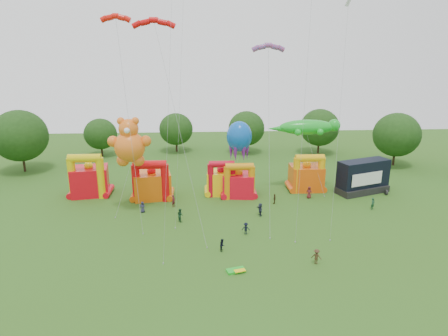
{
  "coord_description": "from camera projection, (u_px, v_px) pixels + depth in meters",
  "views": [
    {
      "loc": [
        -2.53,
        -34.21,
        22.95
      ],
      "look_at": [
        0.58,
        18.0,
        7.39
      ],
      "focal_mm": 32.0,
      "sensor_mm": 36.0,
      "label": 1
    }
  ],
  "objects": [
    {
      "name": "tree_ring",
      "position": [
        217.0,
        231.0,
        38.15
      ],
      "size": [
        122.49,
        124.58,
        12.07
      ],
      "color": "#352314",
      "rests_on": "ground"
    },
    {
      "name": "spectator_7",
      "position": [
        373.0,
        204.0,
        59.39
      ],
      "size": [
        0.79,
        0.75,
        1.82
      ],
      "primitive_type": "imported",
      "rotation": [
        0.0,
        0.0,
        0.66
      ],
      "color": "#194029",
      "rests_on": "ground"
    },
    {
      "name": "spectator_5",
      "position": [
        260.0,
        209.0,
        57.14
      ],
      "size": [
        0.87,
        1.86,
        1.92
      ],
      "primitive_type": "imported",
      "rotation": [
        0.0,
        0.0,
        4.89
      ],
      "color": "#24293C",
      "rests_on": "ground"
    },
    {
      "name": "bouncy_castle_1",
      "position": [
        152.0,
        183.0,
        63.49
      ],
      "size": [
        6.43,
        5.5,
        6.63
      ],
      "color": "#DB570B",
      "rests_on": "ground"
    },
    {
      "name": "diamond_kites",
      "position": [
        248.0,
        101.0,
        47.29
      ],
      "size": [
        22.96,
        15.75,
        40.25
      ],
      "color": "#E20A40",
      "rests_on": "ground"
    },
    {
      "name": "octopus_kite",
      "position": [
        237.0,
        151.0,
        64.45
      ],
      "size": [
        4.1,
        5.49,
        12.06
      ],
      "color": "blue",
      "rests_on": "ground"
    },
    {
      "name": "bouncy_castle_4",
      "position": [
        307.0,
        176.0,
        67.27
      ],
      "size": [
        5.33,
        4.29,
        6.56
      ],
      "color": "#EE530C",
      "rests_on": "ground"
    },
    {
      "name": "teddy_bear_kite",
      "position": [
        128.0,
        158.0,
        56.53
      ],
      "size": [
        6.14,
        4.99,
        14.05
      ],
      "color": "orange",
      "rests_on": "ground"
    },
    {
      "name": "spectator_4",
      "position": [
        275.0,
        199.0,
        61.69
      ],
      "size": [
        0.75,
        1.0,
        1.57
      ],
      "primitive_type": "imported",
      "rotation": [
        0.0,
        0.0,
        4.26
      ],
      "color": "#422E1A",
      "rests_on": "ground"
    },
    {
      "name": "gecko_kite",
      "position": [
        312.0,
        148.0,
        65.52
      ],
      "size": [
        12.15,
        6.18,
        12.06
      ],
      "color": "green",
      "rests_on": "ground"
    },
    {
      "name": "spectator_2",
      "position": [
        180.0,
        215.0,
        55.24
      ],
      "size": [
        1.08,
        1.15,
        1.89
      ],
      "primitive_type": "imported",
      "rotation": [
        0.0,
        0.0,
        2.1
      ],
      "color": "#193F23",
      "rests_on": "ground"
    },
    {
      "name": "bouncy_castle_2",
      "position": [
        221.0,
        181.0,
        65.35
      ],
      "size": [
        4.82,
        3.98,
        5.99
      ],
      "color": "yellow",
      "rests_on": "ground"
    },
    {
      "name": "ground",
      "position": [
        229.0,
        291.0,
        39.42
      ],
      "size": [
        160.0,
        160.0,
        0.0
      ],
      "primitive_type": "plane",
      "color": "#325919",
      "rests_on": "ground"
    },
    {
      "name": "spectator_6",
      "position": [
        309.0,
        192.0,
        63.9
      ],
      "size": [
        1.13,
        1.01,
        1.95
      ],
      "primitive_type": "imported",
      "rotation": [
        0.0,
        0.0,
        5.76
      ],
      "color": "maroon",
      "rests_on": "ground"
    },
    {
      "name": "spectator_1",
      "position": [
        174.0,
        201.0,
        60.43
      ],
      "size": [
        0.75,
        0.82,
        1.87
      ],
      "primitive_type": "imported",
      "rotation": [
        0.0,
        0.0,
        1.0
      ],
      "color": "#52171F",
      "rests_on": "ground"
    },
    {
      "name": "bouncy_castle_0",
      "position": [
        89.0,
        179.0,
        64.73
      ],
      "size": [
        6.39,
        5.44,
        7.31
      ],
      "color": "red",
      "rests_on": "ground"
    },
    {
      "name": "spectator_9",
      "position": [
        316.0,
        257.0,
        44.27
      ],
      "size": [
        1.32,
        1.09,
        1.78
      ],
      "primitive_type": "imported",
      "rotation": [
        0.0,
        0.0,
        2.69
      ],
      "color": "#422D1A",
      "rests_on": "ground"
    },
    {
      "name": "spectator_3",
      "position": [
        246.0,
        228.0,
        51.44
      ],
      "size": [
        1.13,
        0.77,
        1.61
      ],
      "primitive_type": "imported",
      "rotation": [
        0.0,
        0.0,
        2.96
      ],
      "color": "black",
      "rests_on": "ground"
    },
    {
      "name": "stage_trailer",
      "position": [
        363.0,
        177.0,
        66.06
      ],
      "size": [
        9.42,
        6.1,
        5.56
      ],
      "color": "black",
      "rests_on": "ground"
    },
    {
      "name": "folded_kite_bundle",
      "position": [
        236.0,
        270.0,
        42.91
      ],
      "size": [
        2.19,
        1.5,
        0.31
      ],
      "color": "green",
      "rests_on": "ground"
    },
    {
      "name": "parafoil_kites",
      "position": [
        183.0,
        132.0,
        49.27
      ],
      "size": [
        23.76,
        13.9,
        27.86
      ],
      "color": "red",
      "rests_on": "ground"
    },
    {
      "name": "spectator_0",
      "position": [
        143.0,
        207.0,
        58.33
      ],
      "size": [
        0.85,
        0.59,
        1.66
      ],
      "primitive_type": "imported",
      "rotation": [
        0.0,
        0.0,
        -0.08
      ],
      "color": "#292944",
      "rests_on": "ground"
    },
    {
      "name": "bouncy_castle_3",
      "position": [
        239.0,
        183.0,
        64.39
      ],
      "size": [
        5.35,
        4.48,
        5.93
      ],
      "color": "red",
      "rests_on": "ground"
    },
    {
      "name": "spectator_8",
      "position": [
        222.0,
        245.0,
        47.2
      ],
      "size": [
        0.73,
        0.85,
        1.52
      ],
      "primitive_type": "imported",
      "rotation": [
        0.0,
        0.0,
        1.35
      ],
      "color": "black",
      "rests_on": "ground"
    }
  ]
}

